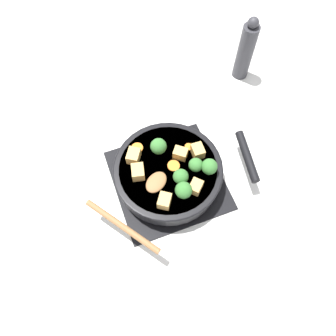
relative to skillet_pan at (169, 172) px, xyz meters
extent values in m
plane|color=silver|center=(0.00, 0.00, -0.06)|extent=(2.40, 2.40, 0.00)
cube|color=black|center=(0.00, 0.00, -0.05)|extent=(0.31, 0.31, 0.01)
torus|color=black|center=(0.00, 0.00, -0.04)|extent=(0.24, 0.24, 0.01)
cube|color=black|center=(0.00, 0.00, -0.04)|extent=(0.01, 0.23, 0.01)
cube|color=black|center=(0.00, 0.00, -0.04)|extent=(0.23, 0.01, 0.01)
cylinder|color=black|center=(0.00, 0.00, 0.00)|extent=(0.30, 0.30, 0.05)
cylinder|color=#5B3316|center=(0.00, 0.00, 0.00)|extent=(0.27, 0.27, 0.05)
torus|color=black|center=(0.00, 0.00, 0.02)|extent=(0.31, 0.31, 0.01)
cylinder|color=black|center=(-0.22, 0.04, 0.01)|extent=(0.05, 0.16, 0.02)
ellipsoid|color=olive|center=(0.05, 0.03, 0.03)|extent=(0.08, 0.08, 0.01)
cylinder|color=olive|center=(0.17, 0.12, 0.03)|extent=(0.14, 0.19, 0.02)
cube|color=tan|center=(0.08, -0.01, 0.04)|extent=(0.04, 0.05, 0.03)
cube|color=tan|center=(-0.04, 0.08, 0.04)|extent=(0.05, 0.05, 0.03)
cube|color=tan|center=(0.08, -0.06, 0.04)|extent=(0.05, 0.05, 0.03)
cube|color=tan|center=(-0.09, -0.01, 0.04)|extent=(0.03, 0.04, 0.03)
cube|color=tan|center=(-0.04, -0.02, 0.04)|extent=(0.05, 0.05, 0.03)
cube|color=tan|center=(0.05, 0.09, 0.04)|extent=(0.05, 0.05, 0.03)
cylinder|color=#709956|center=(0.01, -0.06, 0.03)|extent=(0.01, 0.01, 0.01)
sphere|color=#387533|center=(0.01, -0.06, 0.05)|extent=(0.05, 0.05, 0.05)
cylinder|color=#709956|center=(-0.01, 0.09, 0.03)|extent=(0.01, 0.01, 0.01)
sphere|color=#387533|center=(-0.01, 0.09, 0.05)|extent=(0.05, 0.05, 0.05)
cylinder|color=#709956|center=(-0.02, 0.05, 0.03)|extent=(0.01, 0.01, 0.01)
sphere|color=#387533|center=(-0.02, 0.05, 0.05)|extent=(0.04, 0.04, 0.04)
cylinder|color=#709956|center=(-0.10, 0.05, 0.03)|extent=(0.01, 0.01, 0.01)
sphere|color=#387533|center=(-0.10, 0.05, 0.05)|extent=(0.04, 0.04, 0.04)
cylinder|color=#709956|center=(-0.07, 0.03, 0.03)|extent=(0.01, 0.01, 0.01)
sphere|color=#387533|center=(-0.07, 0.03, 0.05)|extent=(0.04, 0.04, 0.04)
cylinder|color=orange|center=(0.06, -0.09, 0.03)|extent=(0.03, 0.03, 0.01)
cylinder|color=orange|center=(-0.01, 0.00, 0.03)|extent=(0.03, 0.03, 0.01)
cylinder|color=orange|center=(-0.08, -0.04, 0.03)|extent=(0.02, 0.02, 0.01)
cylinder|color=#333338|center=(-0.38, -0.30, 0.04)|extent=(0.05, 0.05, 0.20)
sphere|color=#333338|center=(-0.38, -0.30, 0.16)|extent=(0.03, 0.03, 0.03)
camera|label=1|loc=(0.14, 0.38, 0.82)|focal=35.00mm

